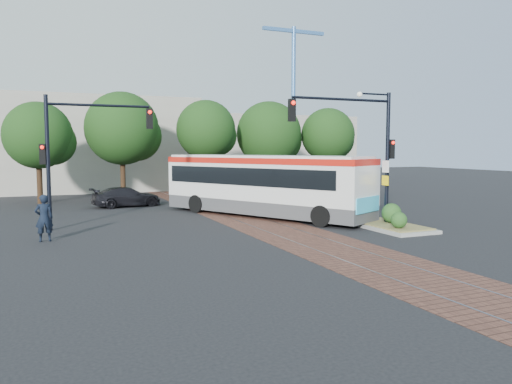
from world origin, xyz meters
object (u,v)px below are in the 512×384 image
Objects in this scene: city_bus at (263,182)px; signal_pole_main at (366,137)px; officer at (44,218)px; parked_car at (127,197)px; traffic_island at (382,220)px; signal_pole_left at (75,144)px.

city_bus is 2.00× the size of signal_pole_main.
officer is (-10.84, -3.36, -0.90)m from city_bus.
parked_car is (-6.08, 7.41, -1.21)m from city_bus.
officer is (-14.55, 2.12, 0.60)m from traffic_island.
officer is at bearing 169.15° from city_bus.
signal_pole_main reaches higher than city_bus.
traffic_island is at bearing -20.36° from signal_pole_left.
signal_pole_main is at bearing 166.91° from officer.
city_bus is at bearing 117.11° from signal_pole_main.
city_bus is 9.70m from signal_pole_left.
officer is 11.78m from parked_car.
officer reaches higher than traffic_island.
signal_pole_main is (2.76, -5.39, 2.33)m from city_bus.
city_bus is 2.31× the size of traffic_island.
signal_pole_main reaches higher than parked_car.
signal_pole_left reaches higher than traffic_island.
signal_pole_main is 14.12m from officer.
officer is at bearing 171.51° from signal_pole_main.
officer is at bearing -116.22° from signal_pole_left.
parked_car is at bearing 101.27° from city_bus.
city_bus reaches higher than officer.
parked_car is (3.39, 8.00, -3.25)m from signal_pole_left.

